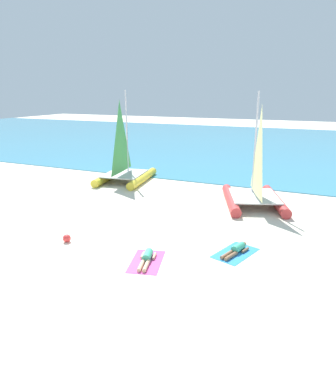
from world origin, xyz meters
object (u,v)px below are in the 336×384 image
(towel_right, at_px, (235,253))
(sunbather_right, at_px, (236,249))
(sunbather_left, at_px, (147,258))
(beach_ball, at_px, (67,238))
(towel_left, at_px, (146,262))
(sailboat_yellow, at_px, (125,168))
(sailboat_red, at_px, (254,189))

(towel_right, height_order, sunbather_right, sunbather_right)
(sunbather_right, bearing_deg, towel_right, -90.00)
(sunbather_left, relative_size, beach_ball, 4.79)
(sunbather_right, bearing_deg, towel_left, -126.14)
(sunbather_left, distance_m, towel_right, 3.41)
(sunbather_left, bearing_deg, sailboat_yellow, 109.26)
(sailboat_red, distance_m, towel_left, 8.59)
(sailboat_yellow, height_order, sunbather_right, sailboat_yellow)
(sailboat_yellow, height_order, towel_left, sailboat_yellow)
(sailboat_red, height_order, towel_left, sailboat_red)
(beach_ball, bearing_deg, towel_left, -3.81)
(sailboat_red, height_order, sailboat_yellow, sailboat_yellow)
(towel_right, bearing_deg, towel_left, -144.50)
(sunbather_left, bearing_deg, towel_right, 19.59)
(towel_left, height_order, sunbather_right, sunbather_right)
(towel_right, height_order, beach_ball, beach_ball)
(sailboat_red, xyz_separation_m, towel_left, (-2.31, -8.23, -0.89))
(towel_left, relative_size, beach_ball, 5.86)
(sailboat_red, distance_m, towel_right, 6.31)
(towel_left, relative_size, sunbather_right, 1.23)
(sailboat_yellow, xyz_separation_m, sunbather_right, (9.59, -7.98, -0.77))
(sailboat_red, relative_size, beach_ball, 18.52)
(towel_left, distance_m, sunbather_left, 0.14)
(sailboat_yellow, bearing_deg, sunbather_left, -64.15)
(beach_ball, bearing_deg, sailboat_yellow, 106.94)
(beach_ball, bearing_deg, sunbather_right, 15.28)
(sailboat_yellow, bearing_deg, beach_ball, -81.32)
(sunbather_left, distance_m, sunbather_right, 3.46)
(sunbather_left, bearing_deg, sunbather_right, 20.27)
(towel_left, xyz_separation_m, beach_ball, (-3.79, 0.25, 0.16))
(sailboat_red, bearing_deg, beach_ball, -147.80)
(sunbather_right, height_order, beach_ball, beach_ball)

